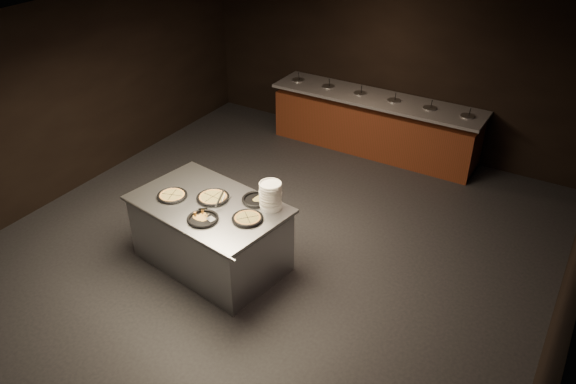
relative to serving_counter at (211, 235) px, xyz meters
The scene contains 11 objects.
room 1.20m from the serving_counter, 42.62° to the left, with size 7.02×8.02×2.92m.
salad_bar 4.03m from the serving_counter, 83.16° to the left, with size 3.70×0.83×1.18m.
serving_counter is the anchor object (origin of this frame).
plate_stack 1.01m from the serving_counter, 23.95° to the left, with size 0.27×0.27×0.34m, color white.
pan_veggie_whole 0.70m from the serving_counter, 166.46° to the right, with size 0.38×0.38×0.04m.
pan_cheese_whole 0.51m from the serving_counter, 94.71° to the left, with size 0.41×0.41×0.04m.
pan_cheese_slices_a 0.78m from the serving_counter, 36.86° to the left, with size 0.37×0.37×0.04m.
pan_cheese_slices_b 0.62m from the serving_counter, 61.00° to the right, with size 0.37×0.37×0.04m.
pan_veggie_slices 0.80m from the serving_counter, ahead, with size 0.38×0.38×0.04m.
server_left 0.59m from the serving_counter, 26.88° to the left, with size 0.13×0.35×0.17m.
server_right 0.62m from the serving_counter, 56.62° to the right, with size 0.30×0.13×0.14m.
Camera 1 is at (3.35, -4.87, 4.64)m, focal length 35.00 mm.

